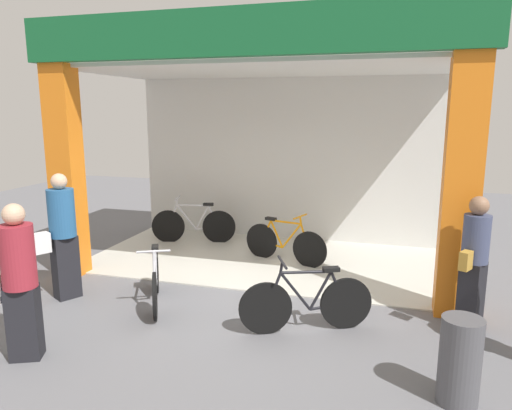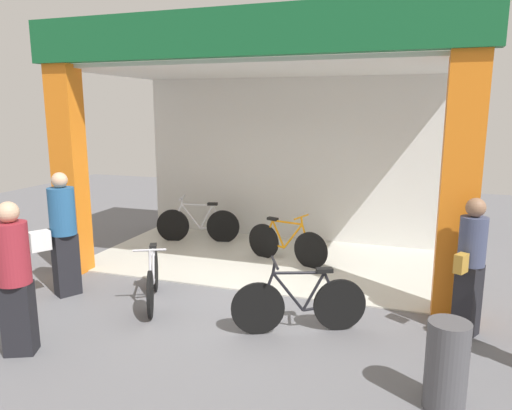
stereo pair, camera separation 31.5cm
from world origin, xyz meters
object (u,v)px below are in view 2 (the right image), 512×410
object	(u,v)px
trash_bin	(446,365)
bicycle_inside_0	(286,244)
bicycle_parked_1	(153,279)
pedestrian_2	(470,266)
bicycle_parked_0	(300,304)
pedestrian_1	(13,277)
bicycle_inside_1	(198,224)
pedestrian_3	(62,232)

from	to	relation	value
trash_bin	bicycle_inside_0	bearing A→B (deg)	124.37
bicycle_parked_1	pedestrian_2	size ratio (longest dim) A/B	0.85
bicycle_parked_0	pedestrian_1	world-z (taller)	pedestrian_1
pedestrian_1	trash_bin	distance (m)	4.44
pedestrian_1	trash_bin	bearing A→B (deg)	5.59
bicycle_inside_0	bicycle_inside_1	xyz separation A→B (m)	(-2.03, 0.74, 0.02)
bicycle_parked_0	pedestrian_2	bearing A→B (deg)	16.55
bicycle_inside_0	pedestrian_3	size ratio (longest dim) A/B	0.86
bicycle_inside_1	trash_bin	xyz separation A→B (m)	(4.46, -4.29, 0.04)
bicycle_parked_0	pedestrian_3	distance (m)	3.53
bicycle_parked_0	pedestrian_1	xyz separation A→B (m)	(-2.80, -1.48, 0.52)
bicycle_parked_0	bicycle_parked_1	distance (m)	2.14
bicycle_inside_0	trash_bin	bearing A→B (deg)	-55.63
bicycle_inside_0	bicycle_parked_1	distance (m)	2.62
bicycle_parked_0	pedestrian_1	size ratio (longest dim) A/B	0.88
bicycle_parked_1	pedestrian_3	bearing A→B (deg)	-174.02
bicycle_inside_1	bicycle_parked_1	xyz separation A→B (m)	(0.74, -3.01, -0.03)
bicycle_inside_0	pedestrian_1	bearing A→B (deg)	-116.28
pedestrian_1	trash_bin	world-z (taller)	pedestrian_1
bicycle_parked_1	trash_bin	world-z (taller)	bicycle_parked_1
bicycle_inside_0	bicycle_inside_1	bearing A→B (deg)	160.02
pedestrian_3	trash_bin	xyz separation A→B (m)	(5.07, -1.13, -0.52)
pedestrian_3	pedestrian_2	bearing A→B (deg)	5.07
bicycle_parked_1	pedestrian_1	xyz separation A→B (m)	(-0.67, -1.70, 0.54)
bicycle_parked_0	pedestrian_2	world-z (taller)	pedestrian_2
bicycle_parked_0	pedestrian_1	distance (m)	3.21
pedestrian_3	pedestrian_1	bearing A→B (deg)	-66.54
pedestrian_2	trash_bin	distance (m)	1.69
pedestrian_1	pedestrian_3	size ratio (longest dim) A/B	0.95
bicycle_inside_1	bicycle_parked_1	world-z (taller)	bicycle_inside_1
pedestrian_1	pedestrian_2	bearing A→B (deg)	23.47
pedestrian_2	bicycle_parked_0	bearing A→B (deg)	-163.45
bicycle_inside_0	bicycle_parked_0	world-z (taller)	bicycle_parked_0
bicycle_parked_0	pedestrian_3	size ratio (longest dim) A/B	0.84
bicycle_inside_1	pedestrian_3	bearing A→B (deg)	-100.95
bicycle_inside_1	pedestrian_3	distance (m)	3.26
pedestrian_1	pedestrian_3	distance (m)	1.70
pedestrian_3	bicycle_inside_1	bearing A→B (deg)	79.05
pedestrian_2	bicycle_inside_1	bearing A→B (deg)	150.63
pedestrian_2	pedestrian_3	distance (m)	5.39
bicycle_parked_1	pedestrian_3	world-z (taller)	pedestrian_3
pedestrian_1	pedestrian_3	bearing A→B (deg)	113.46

